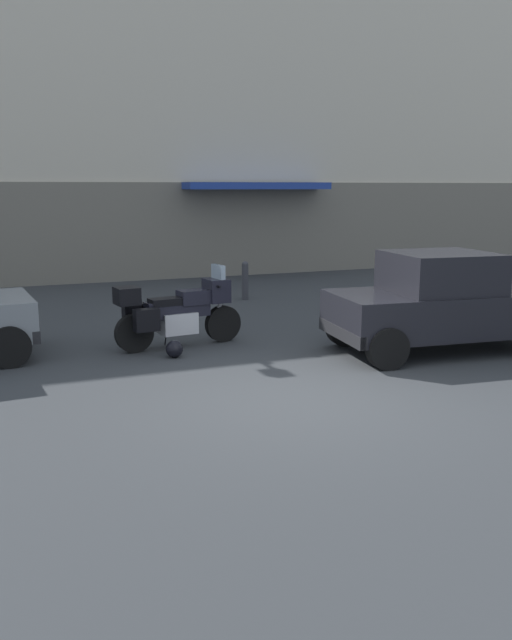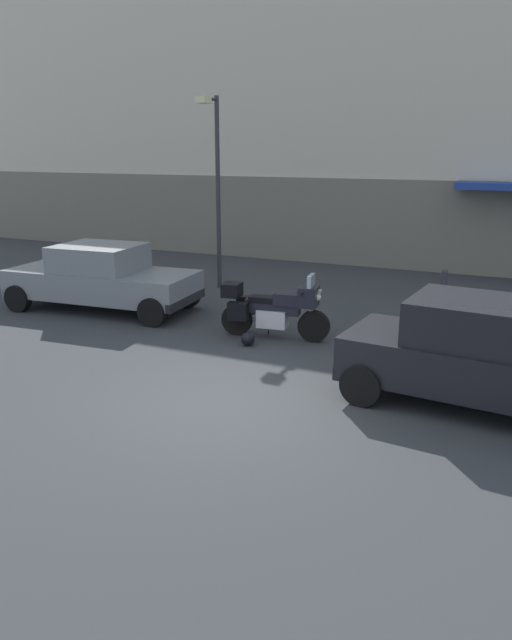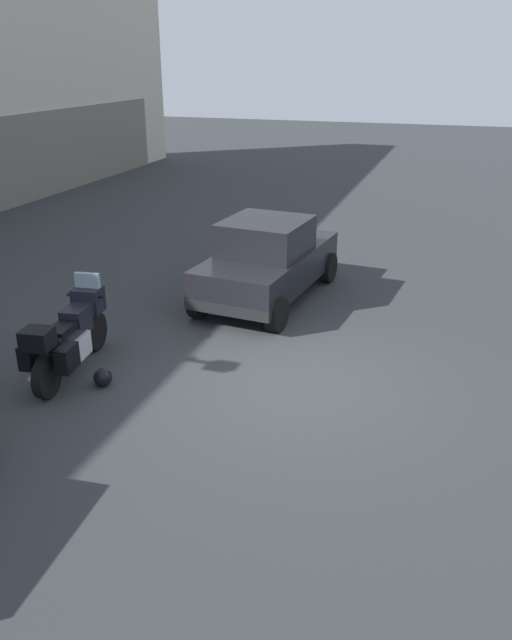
% 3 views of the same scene
% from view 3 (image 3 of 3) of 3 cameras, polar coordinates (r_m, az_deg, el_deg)
% --- Properties ---
extents(ground_plane, '(80.00, 80.00, 0.00)m').
position_cam_3_polar(ground_plane, '(9.52, 3.51, -5.78)').
color(ground_plane, '#2D3033').
extents(motorcycle, '(2.26, 0.88, 1.36)m').
position_cam_3_polar(motorcycle, '(9.99, -16.45, -1.34)').
color(motorcycle, black).
rests_on(motorcycle, ground).
extents(helmet, '(0.28, 0.28, 0.28)m').
position_cam_3_polar(helmet, '(9.67, -13.62, -5.02)').
color(helmet, black).
rests_on(helmet, ground).
extents(car_hatchback_near, '(3.99, 2.12, 1.64)m').
position_cam_3_polar(car_hatchback_near, '(12.52, 1.06, 5.39)').
color(car_hatchback_near, black).
rests_on(car_hatchback_near, ground).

